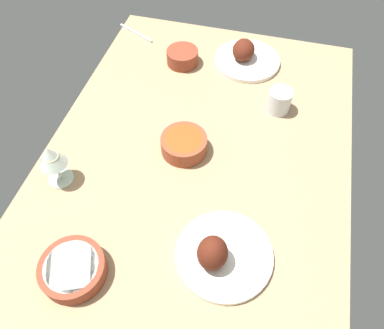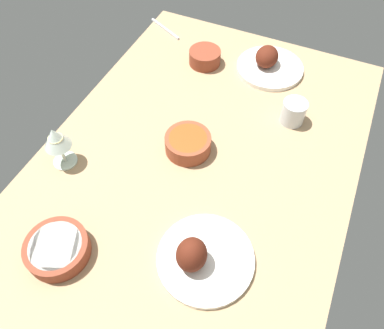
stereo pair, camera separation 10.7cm
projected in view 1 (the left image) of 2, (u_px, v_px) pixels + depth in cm
name	position (u px, v px, depth cm)	size (l,w,h in cm)	color
dining_table	(192.00, 173.00, 110.48)	(140.00, 90.00, 4.00)	tan
plate_near_viewer	(220.00, 254.00, 90.31)	(24.08, 24.08, 10.78)	white
plate_center_main	(246.00, 57.00, 135.77)	(23.77, 23.77, 8.57)	white
bowl_soup	(184.00, 144.00, 110.64)	(13.76, 13.76, 5.36)	brown
bowl_pasta	(182.00, 56.00, 135.05)	(11.38, 11.38, 5.24)	brown
bowl_cream	(73.00, 269.00, 88.35)	(15.71, 15.71, 4.62)	brown
wine_glass	(51.00, 158.00, 98.71)	(7.60, 7.60, 14.00)	silver
water_tumbler	(279.00, 101.00, 120.12)	(7.64, 7.64, 7.70)	silver
fork_loose	(136.00, 33.00, 147.62)	(17.24, 0.90, 0.80)	silver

